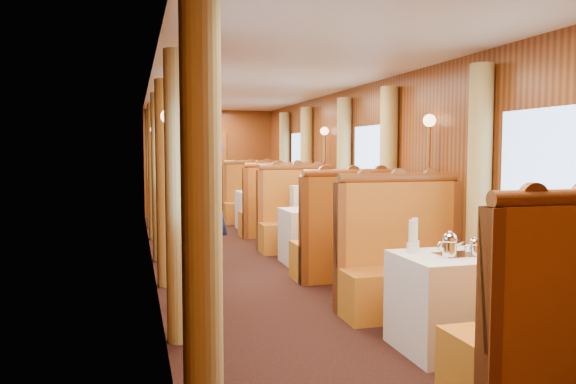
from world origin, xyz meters
name	(u,v)px	position (x,y,z in m)	size (l,w,h in m)	color
floor	(268,266)	(0.00, 0.00, 0.00)	(3.00, 12.00, 0.01)	black
ceiling	(268,78)	(0.00, 0.00, 2.50)	(3.00, 12.00, 0.01)	silver
wall_far	(209,163)	(0.00, 6.00, 1.25)	(3.00, 2.50, 0.01)	brown
wall_left	(153,174)	(-1.50, 0.00, 1.25)	(12.00, 2.50, 0.01)	brown
wall_right	(372,172)	(1.50, 0.00, 1.25)	(12.00, 2.50, 0.01)	brown
doorway_far	(210,174)	(0.00, 5.97, 1.00)	(0.80, 0.04, 2.00)	brown
table_near	(465,302)	(0.75, -3.50, 0.38)	(1.05, 0.72, 0.75)	white
banquette_near_fwd	(560,337)	(0.75, -4.51, 0.42)	(1.30, 0.55, 1.34)	#AB4313
banquette_near_aft	(405,269)	(0.75, -2.49, 0.42)	(1.30, 0.55, 1.34)	#AB4313
table_mid	(321,236)	(0.75, 0.00, 0.38)	(1.05, 0.72, 0.75)	white
banquette_mid_fwd	(348,244)	(0.75, -1.01, 0.42)	(1.30, 0.55, 1.34)	#AB4313
banquette_mid_aft	(300,223)	(0.75, 1.01, 0.42)	(1.30, 0.55, 1.34)	#AB4313
table_far	(264,210)	(0.75, 3.50, 0.38)	(1.05, 0.72, 0.75)	white
banquette_far_fwd	(277,213)	(0.75, 2.49, 0.42)	(1.30, 0.55, 1.34)	#AB4313
banquette_far_aft	(254,203)	(0.75, 4.51, 0.42)	(1.30, 0.55, 1.34)	#AB4313
tea_tray	(459,255)	(0.66, -3.55, 0.76)	(0.34, 0.26, 0.01)	silver
teapot_left	(449,248)	(0.54, -3.61, 0.82)	(0.18, 0.14, 0.15)	silver
teapot_right	(474,250)	(0.74, -3.62, 0.81)	(0.14, 0.10, 0.11)	silver
teapot_back	(450,247)	(0.63, -3.48, 0.81)	(0.15, 0.11, 0.12)	silver
fruit_plate	(507,253)	(1.04, -3.61, 0.77)	(0.23, 0.23, 0.05)	white
cup_inboard	(412,240)	(0.35, -3.37, 0.86)	(0.08, 0.08, 0.26)	white
cup_outboard	(414,238)	(0.43, -3.26, 0.86)	(0.08, 0.08, 0.26)	white
rose_vase_mid	(323,196)	(0.78, 0.02, 0.93)	(0.06, 0.06, 0.36)	silver
rose_vase_far	(263,182)	(0.72, 3.47, 0.93)	(0.06, 0.06, 0.36)	silver
window_left_near	(172,166)	(-1.49, -3.50, 1.45)	(1.20, 0.90, 0.01)	#81ADE3
curtain_left_near_a	(202,222)	(-1.38, -4.28, 1.18)	(0.22, 0.22, 2.35)	#D3BF6C
curtain_left_near_b	(179,198)	(-1.38, -2.72, 1.18)	(0.22, 0.22, 2.35)	#D3BF6C
window_right_near	(549,164)	(1.49, -3.50, 1.45)	(1.20, 0.90, 0.01)	#81ADE3
curtain_right_near_b	(479,191)	(1.38, -2.72, 1.18)	(0.22, 0.22, 2.35)	#D3BF6C
window_left_mid	(153,159)	(-1.49, 0.00, 1.45)	(1.20, 0.90, 0.01)	#81ADE3
curtain_left_mid_a	(166,184)	(-1.38, -0.78, 1.18)	(0.22, 0.22, 2.35)	#D3BF6C
curtain_left_mid_b	(160,177)	(-1.38, 0.78, 1.18)	(0.22, 0.22, 2.35)	#D3BF6C
window_right_mid	(371,158)	(1.49, 0.00, 1.45)	(1.20, 0.90, 0.01)	#81ADE3
curtain_right_mid_a	(388,180)	(1.38, -0.78, 1.18)	(0.22, 0.22, 2.35)	#D3BF6C
curtain_right_mid_b	(344,175)	(1.38, 0.78, 1.18)	(0.22, 0.22, 2.35)	#D3BF6C
window_left_far	(147,156)	(-1.49, 3.50, 1.45)	(1.20, 0.90, 0.01)	#81ADE3
curtain_left_far_a	(155,172)	(-1.38, 2.72, 1.18)	(0.22, 0.22, 2.35)	#D3BF6C
curtain_left_far_b	(152,169)	(-1.38, 4.28, 1.18)	(0.22, 0.22, 2.35)	#D3BF6C
window_right_far	(300,155)	(1.49, 3.50, 1.45)	(1.20, 0.90, 0.01)	#81ADE3
curtain_right_far_a	(306,171)	(1.38, 2.72, 1.18)	(0.22, 0.22, 2.35)	#D3BF6C
curtain_right_far_b	(285,168)	(1.38, 4.28, 1.18)	(0.22, 0.22, 2.35)	#D3BF6C
sconce_left_fore	(169,168)	(-1.40, -1.75, 1.38)	(0.14, 0.14, 1.95)	#BF8C3F
sconce_right_fore	(429,166)	(1.40, -1.75, 1.38)	(0.14, 0.14, 1.95)	#BF8C3F
sconce_left_aft	(155,161)	(-1.40, 1.75, 1.38)	(0.14, 0.14, 1.95)	#BF8C3F
sconce_right_aft	(324,160)	(1.40, 1.75, 1.38)	(0.14, 0.14, 1.95)	#BF8C3F
steward	(210,204)	(-0.78, 0.00, 0.85)	(0.62, 0.41, 1.71)	navy
passenger	(305,204)	(0.75, 0.75, 0.74)	(0.40, 0.44, 0.76)	beige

